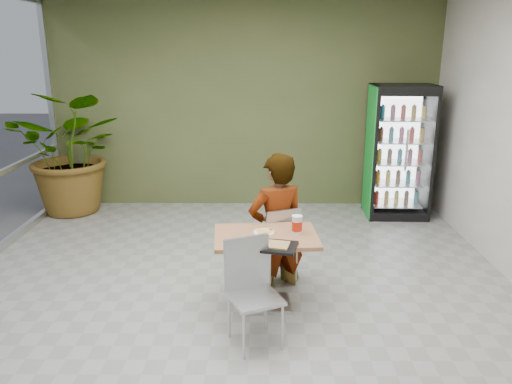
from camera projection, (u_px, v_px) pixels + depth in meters
ground at (233, 312)px, 4.83m from camera, size 7.00×7.00×0.00m
room_envelope at (231, 149)px, 4.38m from camera, size 6.00×7.00×3.20m
dining_table at (266, 256)px, 4.79m from camera, size 1.02×0.75×0.75m
chair_far at (280, 240)px, 5.27m from camera, size 0.50×0.50×0.87m
chair_near at (251, 282)px, 4.25m from camera, size 0.54×0.54×0.92m
seated_woman at (276, 233)px, 5.29m from camera, size 0.75×0.63×1.74m
pizza_plate at (264, 231)px, 4.78m from camera, size 0.30×0.28×0.03m
soda_cup at (297, 225)px, 4.74m from camera, size 0.10×0.10×0.18m
napkin_stack at (238, 241)px, 4.55m from camera, size 0.19×0.19×0.02m
cafeteria_tray at (273, 246)px, 4.43m from camera, size 0.48×0.39×0.02m
beverage_fridge at (399, 152)px, 7.36m from camera, size 0.91×0.71×1.95m
potted_plant at (74, 152)px, 7.55m from camera, size 1.84×1.63×1.87m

